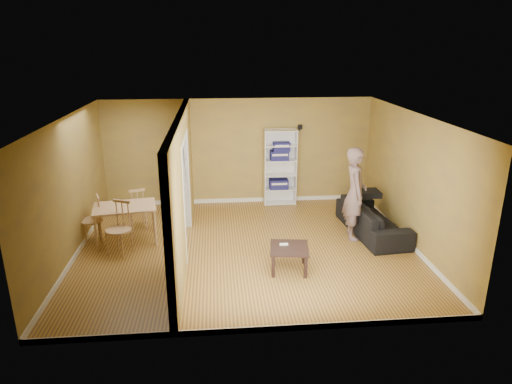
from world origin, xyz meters
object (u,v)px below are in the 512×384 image
Objects in this scene: coffee_table at (289,251)px; chair_far at (137,208)px; person at (355,186)px; chair_left at (91,219)px; bookshelf at (280,167)px; sofa at (373,215)px; dining_table at (125,210)px; chair_near at (118,229)px.

coffee_table is 0.71× the size of chair_far.
person is 3.36× the size of coffee_table.
person is 5.36m from chair_left.
person is 2.34× the size of chair_left.
bookshelf is at bearing -178.06° from chair_far.
sofa is at bearing -50.78° from bookshelf.
person reaches higher than coffee_table.
person is 2.56m from bookshelf.
chair_far is (-4.51, 0.89, -0.65)m from person.
dining_table is 1.17× the size of chair_near.
dining_table is 1.27× the size of chair_left.
sofa is 3.25× the size of coffee_table.
dining_table is at bearing -149.35° from bookshelf.
dining_table is (-5.10, 0.05, 0.27)m from sofa.
bookshelf reaches higher than sofa.
person reaches higher than dining_table.
person is at bearing -2.69° from dining_table.
dining_table is at bearing 66.26° from chair_left.
chair_left is (-0.69, 0.05, -0.20)m from dining_table.
sofa is 5.11m from dining_table.
chair_near is 1.27m from chair_far.
chair_near is (-3.44, -2.61, -0.42)m from bookshelf.
chair_left is 0.92× the size of chair_near.
coffee_table is at bearing 6.59° from chair_near.
coffee_table is at bearing 47.76° from chair_left.
chair_near is at bearing 26.27° from chair_left.
chair_far is at bearing 143.43° from coffee_table.
chair_left is at bearing 157.32° from coffee_table.
sofa is 2.30× the size of chair_far.
chair_left is 1.02m from chair_far.
sofa is at bearing 151.42° from chair_far.
chair_near is (-0.03, -0.59, -0.16)m from dining_table.
chair_near is at bearing -92.87° from dining_table.
chair_left is at bearing 83.69° from sofa.
bookshelf is 4.57m from chair_left.
chair_near is at bearing 163.24° from coffee_table.
person is 4.71m from chair_near.
person is at bearing -61.47° from bookshelf.
bookshelf reaches higher than chair_near.
coffee_table is 0.64× the size of chair_near.
dining_table is (-3.09, 1.53, 0.30)m from coffee_table.
dining_table is at bearing 110.47° from chair_near.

